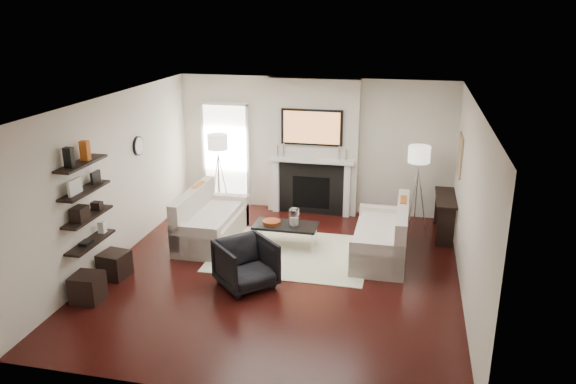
% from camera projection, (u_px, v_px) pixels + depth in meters
% --- Properties ---
extents(room_envelope, '(6.00, 6.00, 6.00)m').
position_uv_depth(room_envelope, '(279.00, 192.00, 8.43)').
color(room_envelope, black).
rests_on(room_envelope, ground).
extents(chimney_breast, '(1.80, 0.25, 2.70)m').
position_uv_depth(chimney_breast, '(313.00, 147.00, 11.09)').
color(chimney_breast, silver).
rests_on(chimney_breast, floor).
extents(fireplace_surround, '(1.30, 0.02, 1.04)m').
position_uv_depth(fireplace_surround, '(311.00, 189.00, 11.23)').
color(fireplace_surround, black).
rests_on(fireplace_surround, floor).
extents(firebox, '(0.75, 0.02, 0.65)m').
position_uv_depth(firebox, '(311.00, 192.00, 11.25)').
color(firebox, black).
rests_on(firebox, floor).
extents(mantel_pilaster_l, '(0.12, 0.08, 1.10)m').
position_uv_depth(mantel_pilaster_l, '(276.00, 186.00, 11.34)').
color(mantel_pilaster_l, white).
rests_on(mantel_pilaster_l, floor).
extents(mantel_pilaster_r, '(0.12, 0.08, 1.10)m').
position_uv_depth(mantel_pilaster_r, '(347.00, 190.00, 11.05)').
color(mantel_pilaster_r, white).
rests_on(mantel_pilaster_r, floor).
extents(mantel_shelf, '(1.70, 0.18, 0.07)m').
position_uv_depth(mantel_shelf, '(311.00, 161.00, 11.00)').
color(mantel_shelf, white).
rests_on(mantel_shelf, chimney_breast).
extents(tv_body, '(1.20, 0.06, 0.70)m').
position_uv_depth(tv_body, '(312.00, 127.00, 10.81)').
color(tv_body, black).
rests_on(tv_body, chimney_breast).
extents(tv_screen, '(1.10, 0.00, 0.62)m').
position_uv_depth(tv_screen, '(311.00, 128.00, 10.78)').
color(tv_screen, '#BF723F').
rests_on(tv_screen, tv_body).
extents(candlestick_l_tall, '(0.04, 0.04, 0.30)m').
position_uv_depth(candlestick_l_tall, '(284.00, 150.00, 11.06)').
color(candlestick_l_tall, silver).
rests_on(candlestick_l_tall, mantel_shelf).
extents(candlestick_l_short, '(0.04, 0.04, 0.24)m').
position_uv_depth(candlestick_l_short, '(278.00, 151.00, 11.10)').
color(candlestick_l_short, silver).
rests_on(candlestick_l_short, mantel_shelf).
extents(candlestick_r_tall, '(0.04, 0.04, 0.30)m').
position_uv_depth(candlestick_r_tall, '(339.00, 153.00, 10.83)').
color(candlestick_r_tall, silver).
rests_on(candlestick_r_tall, mantel_shelf).
extents(candlestick_r_short, '(0.04, 0.04, 0.24)m').
position_uv_depth(candlestick_r_short, '(346.00, 155.00, 10.82)').
color(candlestick_r_short, silver).
rests_on(candlestick_r_short, mantel_shelf).
extents(hallway_panel, '(0.90, 0.02, 2.10)m').
position_uv_depth(hallway_panel, '(226.00, 155.00, 11.67)').
color(hallway_panel, white).
rests_on(hallway_panel, floor).
extents(door_trim_l, '(0.06, 0.06, 2.16)m').
position_uv_depth(door_trim_l, '(204.00, 154.00, 11.75)').
color(door_trim_l, white).
rests_on(door_trim_l, floor).
extents(door_trim_r, '(0.06, 0.06, 2.16)m').
position_uv_depth(door_trim_r, '(248.00, 157.00, 11.55)').
color(door_trim_r, white).
rests_on(door_trim_r, floor).
extents(door_trim_top, '(1.02, 0.06, 0.06)m').
position_uv_depth(door_trim_top, '(224.00, 104.00, 11.31)').
color(door_trim_top, white).
rests_on(door_trim_top, wall_back).
extents(rug, '(2.60, 2.00, 0.01)m').
position_uv_depth(rug, '(291.00, 253.00, 9.53)').
color(rug, beige).
rests_on(rug, floor).
extents(loveseat_left_base, '(0.85, 1.80, 0.42)m').
position_uv_depth(loveseat_left_base, '(212.00, 229.00, 10.02)').
color(loveseat_left_base, beige).
rests_on(loveseat_left_base, floor).
extents(loveseat_left_back, '(0.18, 1.80, 0.80)m').
position_uv_depth(loveseat_left_back, '(193.00, 211.00, 9.99)').
color(loveseat_left_back, beige).
rests_on(loveseat_left_back, floor).
extents(loveseat_left_arm_n, '(0.85, 0.18, 0.60)m').
position_uv_depth(loveseat_left_arm_n, '(195.00, 242.00, 9.24)').
color(loveseat_left_arm_n, beige).
rests_on(loveseat_left_arm_n, floor).
extents(loveseat_left_arm_s, '(0.85, 0.18, 0.60)m').
position_uv_depth(loveseat_left_arm_s, '(226.00, 209.00, 10.74)').
color(loveseat_left_arm_s, beige).
rests_on(loveseat_left_arm_s, floor).
extents(loveseat_left_cushion, '(0.63, 1.44, 0.10)m').
position_uv_depth(loveseat_left_cushion, '(214.00, 216.00, 9.93)').
color(loveseat_left_cushion, beige).
rests_on(loveseat_left_cushion, loveseat_left_base).
extents(pillow_left_orange, '(0.10, 0.42, 0.42)m').
position_uv_depth(pillow_left_orange, '(199.00, 195.00, 10.21)').
color(pillow_left_orange, '#BD5817').
rests_on(pillow_left_orange, loveseat_left_cushion).
extents(pillow_left_charcoal, '(0.10, 0.40, 0.40)m').
position_uv_depth(pillow_left_charcoal, '(186.00, 207.00, 9.65)').
color(pillow_left_charcoal, black).
rests_on(pillow_left_charcoal, loveseat_left_cushion).
extents(loveseat_right_base, '(0.85, 1.80, 0.42)m').
position_uv_depth(loveseat_right_base, '(380.00, 245.00, 9.37)').
color(loveseat_right_base, beige).
rests_on(loveseat_right_base, floor).
extents(loveseat_right_back, '(0.18, 1.80, 0.80)m').
position_uv_depth(loveseat_right_back, '(401.00, 229.00, 9.20)').
color(loveseat_right_back, beige).
rests_on(loveseat_right_back, floor).
extents(loveseat_right_arm_n, '(0.85, 0.18, 0.60)m').
position_uv_depth(loveseat_right_arm_n, '(377.00, 260.00, 8.59)').
color(loveseat_right_arm_n, beige).
rests_on(loveseat_right_arm_n, floor).
extents(loveseat_right_arm_s, '(0.85, 0.18, 0.60)m').
position_uv_depth(loveseat_right_arm_s, '(383.00, 222.00, 10.10)').
color(loveseat_right_arm_s, beige).
rests_on(loveseat_right_arm_s, floor).
extents(loveseat_right_cushion, '(0.63, 1.44, 0.10)m').
position_uv_depth(loveseat_right_cushion, '(378.00, 230.00, 9.30)').
color(loveseat_right_cushion, beige).
rests_on(loveseat_right_cushion, loveseat_right_base).
extents(pillow_right_orange, '(0.10, 0.42, 0.42)m').
position_uv_depth(pillow_right_orange, '(403.00, 211.00, 9.42)').
color(pillow_right_orange, '#BD5817').
rests_on(pillow_right_orange, loveseat_right_cushion).
extents(pillow_right_charcoal, '(0.10, 0.40, 0.40)m').
position_uv_depth(pillow_right_charcoal, '(402.00, 224.00, 8.87)').
color(pillow_right_charcoal, black).
rests_on(pillow_right_charcoal, loveseat_right_cushion).
extents(coffee_table, '(1.10, 0.55, 0.04)m').
position_uv_depth(coffee_table, '(286.00, 226.00, 9.68)').
color(coffee_table, black).
rests_on(coffee_table, floor).
extents(coffee_leg_nw, '(0.02, 0.02, 0.38)m').
position_uv_depth(coffee_leg_nw, '(254.00, 239.00, 9.65)').
color(coffee_leg_nw, silver).
rests_on(coffee_leg_nw, floor).
extents(coffee_leg_ne, '(0.02, 0.02, 0.38)m').
position_uv_depth(coffee_leg_ne, '(312.00, 244.00, 9.44)').
color(coffee_leg_ne, silver).
rests_on(coffee_leg_ne, floor).
extents(coffee_leg_sw, '(0.02, 0.02, 0.38)m').
position_uv_depth(coffee_leg_sw, '(261.00, 230.00, 10.05)').
color(coffee_leg_sw, silver).
rests_on(coffee_leg_sw, floor).
extents(coffee_leg_se, '(0.02, 0.02, 0.38)m').
position_uv_depth(coffee_leg_se, '(316.00, 234.00, 9.85)').
color(coffee_leg_se, silver).
rests_on(coffee_leg_se, floor).
extents(hurricane_glass, '(0.18, 0.18, 0.32)m').
position_uv_depth(hurricane_glass, '(294.00, 218.00, 9.60)').
color(hurricane_glass, white).
rests_on(hurricane_glass, coffee_table).
extents(hurricane_candle, '(0.10, 0.10, 0.15)m').
position_uv_depth(hurricane_candle, '(294.00, 221.00, 9.62)').
color(hurricane_candle, white).
rests_on(hurricane_candle, coffee_table).
extents(copper_bowl, '(0.32, 0.32, 0.05)m').
position_uv_depth(copper_bowl, '(272.00, 222.00, 9.72)').
color(copper_bowl, '#BD511F').
rests_on(copper_bowl, coffee_table).
extents(armchair, '(1.05, 1.05, 0.79)m').
position_uv_depth(armchair, '(246.00, 262.00, 8.32)').
color(armchair, black).
rests_on(armchair, floor).
extents(lamp_left_post, '(0.02, 0.02, 1.20)m').
position_uv_depth(lamp_left_post, '(219.00, 183.00, 11.36)').
color(lamp_left_post, silver).
rests_on(lamp_left_post, floor).
extents(lamp_left_shade, '(0.40, 0.40, 0.30)m').
position_uv_depth(lamp_left_shade, '(218.00, 142.00, 11.09)').
color(lamp_left_shade, white).
rests_on(lamp_left_shade, lamp_left_post).
extents(lamp_left_leg_a, '(0.25, 0.02, 1.23)m').
position_uv_depth(lamp_left_leg_a, '(224.00, 183.00, 11.33)').
color(lamp_left_leg_a, silver).
rests_on(lamp_left_leg_a, floor).
extents(lamp_left_leg_b, '(0.14, 0.22, 1.23)m').
position_uv_depth(lamp_left_leg_b, '(218.00, 181.00, 11.46)').
color(lamp_left_leg_b, silver).
rests_on(lamp_left_leg_b, floor).
extents(lamp_left_leg_c, '(0.14, 0.22, 1.23)m').
position_uv_depth(lamp_left_leg_c, '(215.00, 184.00, 11.28)').
color(lamp_left_leg_c, silver).
rests_on(lamp_left_leg_c, floor).
extents(lamp_right_post, '(0.02, 0.02, 1.20)m').
position_uv_depth(lamp_right_post, '(416.00, 199.00, 10.43)').
color(lamp_right_post, silver).
rests_on(lamp_right_post, floor).
extents(lamp_right_shade, '(0.40, 0.40, 0.30)m').
position_uv_depth(lamp_right_shade, '(419.00, 154.00, 10.16)').
color(lamp_right_shade, white).
rests_on(lamp_right_shade, lamp_right_post).
extents(lamp_right_leg_a, '(0.25, 0.02, 1.23)m').
position_uv_depth(lamp_right_leg_a, '(422.00, 199.00, 10.40)').
color(lamp_right_leg_a, silver).
rests_on(lamp_right_leg_a, floor).
extents(lamp_right_leg_b, '(0.14, 0.22, 1.23)m').
position_uv_depth(lamp_right_leg_b, '(413.00, 197.00, 10.53)').
color(lamp_right_leg_b, silver).
rests_on(lamp_right_leg_b, floor).
extents(lamp_right_leg_c, '(0.14, 0.22, 1.23)m').
position_uv_depth(lamp_right_leg_c, '(413.00, 200.00, 10.35)').
color(lamp_right_leg_c, silver).
rests_on(lamp_right_leg_c, floor).
extents(console_top, '(0.35, 1.20, 0.04)m').
position_uv_depth(console_top, '(446.00, 198.00, 10.08)').
color(console_top, black).
rests_on(console_top, floor).
extents(console_leg_n, '(0.30, 0.04, 0.71)m').
position_uv_depth(console_leg_n, '(445.00, 228.00, 9.69)').
color(console_leg_n, black).
rests_on(console_leg_n, floor).
extents(console_leg_s, '(0.30, 0.04, 0.71)m').
position_uv_depth(console_leg_s, '(443.00, 207.00, 10.71)').
color(console_leg_s, black).
rests_on(console_leg_s, floor).
extents(wall_art, '(0.03, 0.70, 0.70)m').
position_uv_depth(wall_art, '(460.00, 155.00, 9.70)').
color(wall_art, tan).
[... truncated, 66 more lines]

